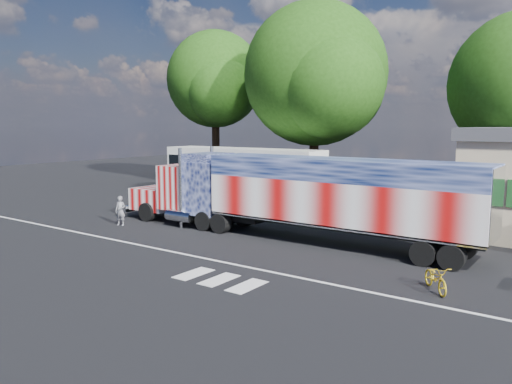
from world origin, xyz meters
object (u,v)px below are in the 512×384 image
Objects in this scene: bicycle at (436,278)px; tree_nw_a at (216,80)px; woman at (120,211)px; tree_n_mid at (317,75)px; coach_bus at (242,173)px; semi_truck at (292,194)px.

bicycle is 33.07m from tree_nw_a.
woman is 0.11× the size of tree_n_mid.
coach_bus is 11.68m from woman.
semi_truck is at bearing -42.75° from coach_bus.
coach_bus is at bearing 73.34° from woman.
tree_nw_a reaches higher than bicycle.
woman is 0.95× the size of bicycle.
bicycle is at bearing -25.96° from semi_truck.
woman is at bearing -64.87° from tree_nw_a.
woman reaches higher than bicycle.
bicycle is 0.12× the size of tree_nw_a.
semi_truck reaches higher than coach_bus.
woman is at bearing -98.93° from tree_n_mid.
tree_nw_a is at bearing 172.08° from tree_n_mid.
tree_nw_a is at bearing 140.27° from coach_bus.
woman is at bearing 137.95° from bicycle.
woman is 21.85m from tree_nw_a.
semi_truck is at bearing 115.76° from bicycle.
coach_bus reaches higher than bicycle.
tree_n_mid reaches higher than bicycle.
woman is at bearing -86.99° from coach_bus.
tree_nw_a is at bearing 104.40° from bicycle.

